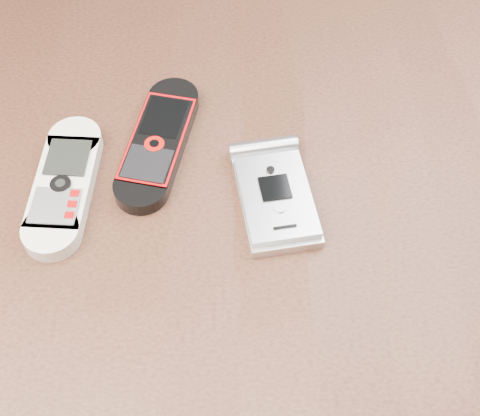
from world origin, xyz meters
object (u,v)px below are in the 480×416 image
Objects in this scene: table at (235,280)px; nokia_black_red at (158,142)px; motorola_razr at (275,196)px; nokia_white at (64,184)px.

nokia_black_red is at bearing 130.64° from table.
nokia_white is at bearing 166.05° from motorola_razr.
motorola_razr is (0.17, -0.02, 0.00)m from nokia_white.
nokia_white is 1.24× the size of motorola_razr.
motorola_razr is at bearing -18.82° from nokia_black_red.
table is at bearing -35.78° from nokia_black_red.
nokia_black_red reaches higher than table.
table is 0.15m from nokia_black_red.
nokia_white is 0.17m from motorola_razr.
motorola_razr is at bearing -0.76° from nokia_white.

